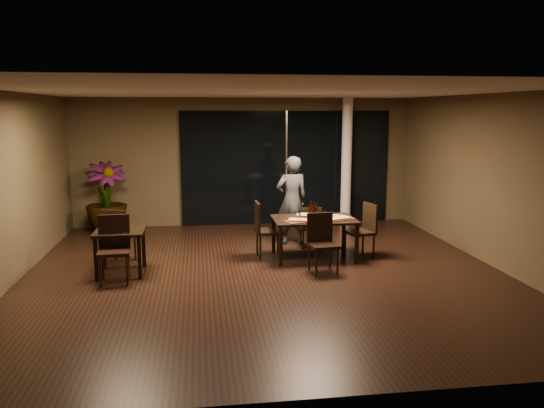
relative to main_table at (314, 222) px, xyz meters
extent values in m
plane|color=black|center=(-1.00, -0.80, -0.68)|extent=(8.00, 8.00, 0.00)
cube|color=#463B25|center=(-1.00, 3.25, 0.82)|extent=(8.00, 0.10, 3.00)
cube|color=#463B25|center=(-1.00, -4.85, 0.82)|extent=(8.00, 0.10, 3.00)
cube|color=#463B25|center=(-5.05, -0.80, 0.82)|extent=(0.10, 8.00, 3.00)
cube|color=#463B25|center=(3.05, -0.80, 0.82)|extent=(0.10, 8.00, 3.00)
cube|color=silver|center=(-1.00, -0.80, 2.34)|extent=(8.00, 8.00, 0.04)
cube|color=black|center=(0.00, 3.16, 0.67)|extent=(5.00, 0.06, 2.70)
cylinder|color=white|center=(1.40, 2.85, 0.82)|extent=(0.24, 0.24, 3.00)
cube|color=black|center=(0.00, 0.00, 0.05)|extent=(1.50, 1.00, 0.04)
cube|color=black|center=(-0.69, -0.44, -0.32)|extent=(0.06, 0.06, 0.71)
cube|color=black|center=(0.69, -0.44, -0.32)|extent=(0.06, 0.06, 0.71)
cube|color=black|center=(-0.69, 0.44, -0.32)|extent=(0.06, 0.06, 0.71)
cube|color=black|center=(0.69, 0.44, -0.32)|extent=(0.06, 0.06, 0.71)
cube|color=black|center=(-3.40, -0.50, 0.05)|extent=(0.80, 0.80, 0.04)
cube|color=black|center=(-3.74, -0.84, -0.32)|extent=(0.06, 0.06, 0.71)
cube|color=black|center=(-3.06, -0.84, -0.32)|extent=(0.06, 0.06, 0.71)
cube|color=black|center=(-3.74, -0.16, -0.32)|extent=(0.06, 0.06, 0.71)
cube|color=black|center=(-3.06, -0.16, -0.32)|extent=(0.06, 0.06, 0.71)
cube|color=black|center=(0.09, 0.79, -0.28)|extent=(0.39, 0.39, 0.04)
cylinder|color=black|center=(0.25, 0.94, -0.48)|extent=(0.03, 0.03, 0.40)
cylinder|color=black|center=(-0.07, 0.95, -0.48)|extent=(0.03, 0.03, 0.40)
cylinder|color=black|center=(0.25, 0.63, -0.48)|extent=(0.03, 0.03, 0.40)
cylinder|color=black|center=(-0.07, 0.63, -0.48)|extent=(0.03, 0.03, 0.40)
cube|color=black|center=(0.09, 0.61, -0.06)|extent=(0.39, 0.04, 0.44)
cube|color=black|center=(-0.03, -0.89, -0.21)|extent=(0.51, 0.51, 0.05)
cylinder|color=black|center=(-0.20, -1.10, -0.44)|extent=(0.04, 0.04, 0.47)
cylinder|color=black|center=(0.18, -1.06, -0.44)|extent=(0.04, 0.04, 0.47)
cylinder|color=black|center=(-0.24, -0.73, -0.44)|extent=(0.04, 0.04, 0.47)
cylinder|color=black|center=(0.14, -0.69, -0.44)|extent=(0.04, 0.04, 0.47)
cube|color=black|center=(-0.05, -0.69, 0.05)|extent=(0.46, 0.09, 0.52)
cube|color=black|center=(-0.81, 0.14, -0.18)|extent=(0.50, 0.50, 0.06)
cylinder|color=black|center=(-0.61, -0.06, -0.43)|extent=(0.04, 0.04, 0.50)
cylinder|color=black|center=(-0.62, 0.34, -0.43)|extent=(0.04, 0.04, 0.50)
cylinder|color=black|center=(-1.00, -0.07, -0.43)|extent=(0.04, 0.04, 0.50)
cylinder|color=black|center=(-1.02, 0.33, -0.43)|extent=(0.04, 0.04, 0.50)
cube|color=black|center=(-1.03, 0.13, 0.10)|extent=(0.06, 0.49, 0.55)
cube|color=black|center=(0.85, -0.07, -0.20)|extent=(0.56, 0.56, 0.05)
cylinder|color=black|center=(0.62, 0.07, -0.44)|extent=(0.04, 0.04, 0.48)
cylinder|color=black|center=(0.71, -0.30, -0.44)|extent=(0.04, 0.04, 0.48)
cylinder|color=black|center=(1.00, 0.16, -0.44)|extent=(0.04, 0.04, 0.48)
cylinder|color=black|center=(1.08, -0.22, -0.44)|extent=(0.04, 0.04, 0.48)
cube|color=black|center=(1.06, -0.02, 0.07)|extent=(0.15, 0.46, 0.53)
cube|color=black|center=(-3.50, 0.16, -0.20)|extent=(0.58, 0.58, 0.05)
cylinder|color=black|center=(-3.26, 0.29, -0.44)|extent=(0.04, 0.04, 0.48)
cylinder|color=black|center=(-3.63, 0.40, -0.44)|extent=(0.04, 0.04, 0.48)
cylinder|color=black|center=(-3.37, -0.08, -0.44)|extent=(0.04, 0.04, 0.48)
cylinder|color=black|center=(-3.74, 0.04, -0.44)|extent=(0.04, 0.04, 0.48)
cube|color=black|center=(-3.56, -0.04, 0.06)|extent=(0.46, 0.18, 0.53)
cube|color=black|center=(-3.43, -0.98, -0.17)|extent=(0.53, 0.53, 0.06)
cylinder|color=black|center=(-3.62, -1.19, -0.42)|extent=(0.04, 0.04, 0.50)
cylinder|color=black|center=(-3.22, -1.16, -0.42)|extent=(0.04, 0.04, 0.50)
cylinder|color=black|center=(-3.65, -0.79, -0.42)|extent=(0.04, 0.04, 0.50)
cylinder|color=black|center=(-3.25, -0.76, -0.42)|extent=(0.04, 0.04, 0.50)
cube|color=black|center=(-3.45, -0.75, 0.11)|extent=(0.49, 0.08, 0.56)
imported|color=#303235|center=(-0.22, 1.14, 0.23)|extent=(0.67, 0.50, 1.80)
imported|color=#1C4D19|center=(-4.12, 2.60, 0.12)|extent=(1.13, 1.13, 1.59)
cube|color=#482517|center=(-0.26, -0.24, 0.08)|extent=(0.68, 0.48, 0.01)
cube|color=#412814|center=(0.40, -0.17, 0.08)|extent=(0.67, 0.49, 0.01)
cylinder|color=red|center=(-0.12, 0.33, 0.08)|extent=(0.28, 0.28, 0.01)
cylinder|color=white|center=(-0.28, 0.06, 0.12)|extent=(0.08, 0.08, 0.10)
cylinder|color=white|center=(0.24, 0.12, 0.12)|extent=(0.08, 0.08, 0.09)
cube|color=white|center=(0.50, -0.14, 0.08)|extent=(0.19, 0.13, 0.01)
cube|color=white|center=(0.49, 0.19, 0.08)|extent=(0.20, 0.16, 0.01)
cube|color=white|center=(-3.35, -0.71, 0.08)|extent=(0.18, 0.12, 0.01)
camera|label=1|loc=(-2.07, -9.33, 2.02)|focal=35.00mm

